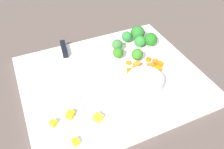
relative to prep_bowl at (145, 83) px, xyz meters
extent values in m
plane|color=#534640|center=(-0.06, 0.07, -0.03)|extent=(4.00, 4.00, 0.00)
cube|color=white|center=(-0.06, 0.07, -0.02)|extent=(0.46, 0.38, 0.01)
cylinder|color=white|center=(0.00, 0.00, 0.00)|extent=(0.09, 0.09, 0.04)
cube|color=silver|center=(-0.17, 0.04, -0.02)|extent=(0.04, 0.16, 0.00)
cube|color=black|center=(-0.14, 0.23, -0.01)|extent=(0.02, 0.07, 0.02)
cube|color=orange|center=(0.06, 0.04, -0.01)|extent=(0.02, 0.02, 0.01)
cube|color=orange|center=(0.08, 0.06, -0.01)|extent=(0.01, 0.01, 0.01)
cube|color=orange|center=(0.03, 0.05, -0.01)|extent=(0.01, 0.01, 0.01)
cube|color=orange|center=(0.01, 0.10, -0.01)|extent=(0.01, 0.01, 0.01)
cube|color=orange|center=(0.05, 0.06, -0.01)|extent=(0.02, 0.02, 0.02)
cube|color=orange|center=(0.00, 0.05, -0.01)|extent=(0.02, 0.02, 0.01)
cube|color=orange|center=(-0.01, 0.07, -0.01)|extent=(0.02, 0.02, 0.01)
cube|color=orange|center=(0.06, 0.09, -0.01)|extent=(0.02, 0.02, 0.01)
cube|color=orange|center=(0.07, 0.06, -0.01)|extent=(0.02, 0.02, 0.01)
cube|color=orange|center=(0.02, 0.08, -0.01)|extent=(0.02, 0.02, 0.02)
cube|color=yellow|center=(-0.14, -0.04, -0.01)|extent=(0.02, 0.02, 0.01)
cube|color=yellow|center=(-0.19, -0.01, -0.01)|extent=(0.02, 0.02, 0.01)
cube|color=yellow|center=(-0.20, -0.08, -0.01)|extent=(0.01, 0.02, 0.01)
cube|color=yellow|center=(-0.23, -0.02, -0.01)|extent=(0.02, 0.02, 0.01)
cylinder|color=#84BB67|center=(0.10, 0.15, -0.01)|extent=(0.01, 0.01, 0.01)
sphere|color=#216B1D|center=(0.10, 0.15, 0.01)|extent=(0.04, 0.04, 0.04)
cylinder|color=#97B36D|center=(0.03, 0.10, -0.01)|extent=(0.01, 0.01, 0.01)
sphere|color=#327821|center=(0.03, 0.10, 0.01)|extent=(0.03, 0.03, 0.03)
cylinder|color=#80B96B|center=(-0.01, 0.13, -0.01)|extent=(0.01, 0.01, 0.01)
sphere|color=#2E6E1C|center=(-0.01, 0.13, 0.00)|extent=(0.03, 0.03, 0.03)
cylinder|color=#96B958|center=(0.05, 0.19, -0.01)|extent=(0.01, 0.01, 0.01)
sphere|color=#2B7532|center=(0.05, 0.19, 0.00)|extent=(0.03, 0.03, 0.03)
cylinder|color=#85B669|center=(0.00, 0.16, -0.01)|extent=(0.01, 0.01, 0.01)
sphere|color=#387133|center=(0.00, 0.16, 0.01)|extent=(0.03, 0.03, 0.03)
cylinder|color=#93B862|center=(0.07, 0.16, -0.01)|extent=(0.01, 0.01, 0.01)
sphere|color=#2F7A32|center=(0.07, 0.16, 0.00)|extent=(0.03, 0.03, 0.03)
cylinder|color=#8DAF5C|center=(0.08, 0.19, -0.01)|extent=(0.02, 0.02, 0.01)
sphere|color=#276C26|center=(0.08, 0.19, 0.01)|extent=(0.04, 0.04, 0.04)
camera|label=1|loc=(-0.24, -0.34, 0.40)|focal=37.44mm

